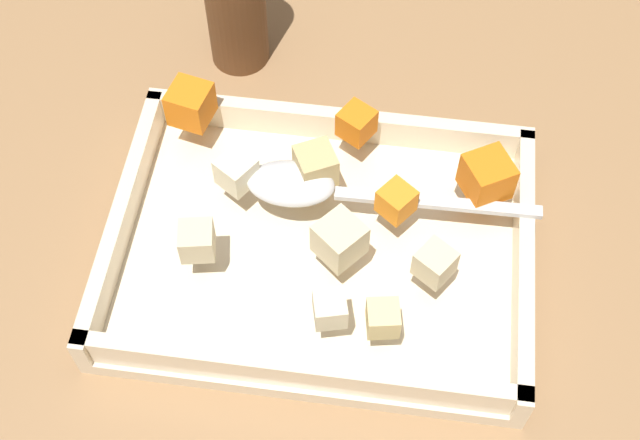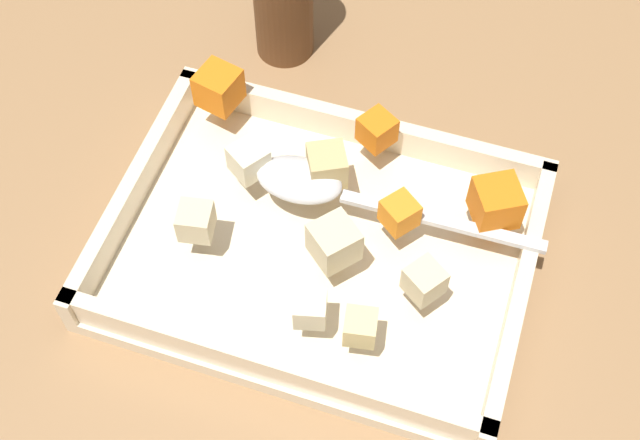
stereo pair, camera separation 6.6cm
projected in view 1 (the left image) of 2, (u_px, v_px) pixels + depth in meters
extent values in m
plane|color=#936D47|center=(340.00, 262.00, 0.71)|extent=(4.00, 4.00, 0.00)
cube|color=beige|center=(320.00, 252.00, 0.70)|extent=(0.33, 0.24, 0.01)
cube|color=beige|center=(299.00, 373.00, 0.62)|extent=(0.33, 0.01, 0.03)
cube|color=beige|center=(338.00, 124.00, 0.75)|extent=(0.33, 0.01, 0.03)
cube|color=beige|center=(123.00, 214.00, 0.70)|extent=(0.01, 0.24, 0.03)
cube|color=beige|center=(523.00, 260.00, 0.67)|extent=(0.01, 0.24, 0.03)
cube|color=orange|center=(396.00, 201.00, 0.67)|extent=(0.03, 0.03, 0.02)
cube|color=orange|center=(191.00, 104.00, 0.72)|extent=(0.04, 0.04, 0.03)
cube|color=orange|center=(487.00, 176.00, 0.68)|extent=(0.05, 0.05, 0.03)
cube|color=orange|center=(362.00, 124.00, 0.71)|extent=(0.03, 0.03, 0.03)
cube|color=beige|center=(435.00, 263.00, 0.64)|extent=(0.03, 0.03, 0.02)
cube|color=beige|center=(236.00, 172.00, 0.68)|extent=(0.04, 0.04, 0.03)
cube|color=beige|center=(197.00, 241.00, 0.65)|extent=(0.03, 0.03, 0.03)
cube|color=#E0CC89|center=(383.00, 318.00, 0.62)|extent=(0.03, 0.03, 0.02)
cube|color=beige|center=(331.00, 309.00, 0.62)|extent=(0.03, 0.03, 0.02)
cube|color=tan|center=(316.00, 166.00, 0.69)|extent=(0.04, 0.04, 0.03)
cube|color=beige|center=(337.00, 239.00, 0.65)|extent=(0.04, 0.04, 0.03)
ellipsoid|color=silver|center=(291.00, 183.00, 0.68)|extent=(0.07, 0.04, 0.02)
cube|color=silver|center=(438.00, 203.00, 0.68)|extent=(0.16, 0.01, 0.01)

